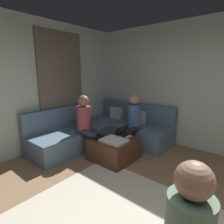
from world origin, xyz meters
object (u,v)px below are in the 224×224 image
at_px(person_on_couch_side, 87,123).
at_px(ottoman, 114,149).
at_px(coffee_mug, 111,131).
at_px(game_remote, 128,137).
at_px(sectional_couch, 104,131).
at_px(person_on_couch_back, 131,120).

bearing_deg(person_on_couch_side, ottoman, 105.44).
bearing_deg(coffee_mug, person_on_couch_side, -135.42).
distance_m(game_remote, person_on_couch_side, 0.86).
bearing_deg(game_remote, ottoman, -129.29).
bearing_deg(ottoman, game_remote, 50.71).
relative_size(sectional_couch, person_on_couch_side, 2.12).
height_order(ottoman, person_on_couch_back, person_on_couch_back).
height_order(sectional_couch, person_on_couch_side, person_on_couch_side).
relative_size(game_remote, person_on_couch_side, 0.12).
bearing_deg(person_on_couch_side, person_on_couch_back, 141.08).
distance_m(ottoman, person_on_couch_back, 0.71).
distance_m(coffee_mug, person_on_couch_side, 0.51).
bearing_deg(coffee_mug, person_on_couch_back, 58.18).
bearing_deg(sectional_couch, ottoman, -35.05).
bearing_deg(game_remote, person_on_couch_side, -153.14).
distance_m(sectional_couch, ottoman, 0.87).
height_order(ottoman, coffee_mug, coffee_mug).
height_order(ottoman, person_on_couch_side, person_on_couch_side).
distance_m(sectional_couch, person_on_couch_side, 0.77).
xyz_separation_m(sectional_couch, person_on_couch_side, (0.15, -0.65, 0.38)).
distance_m(sectional_couch, person_on_couch_back, 0.81).
xyz_separation_m(sectional_couch, ottoman, (0.71, -0.50, -0.07)).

